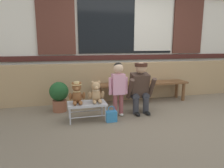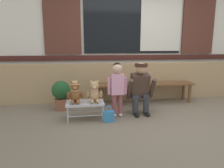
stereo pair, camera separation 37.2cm
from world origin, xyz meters
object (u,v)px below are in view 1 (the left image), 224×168
(teddy_bear_with_hat, at_px, (77,93))
(handbag_on_ground, at_px, (111,116))
(small_display_bench, at_px, (87,105))
(child_standing, at_px, (118,83))
(potted_plant, at_px, (59,95))
(wooden_bench_long, at_px, (142,85))
(adult_crouching, at_px, (140,87))
(teddy_bear_plain, at_px, (96,93))

(teddy_bear_with_hat, bearing_deg, handbag_on_ground, -19.00)
(small_display_bench, distance_m, handbag_on_ground, 0.45)
(small_display_bench, relative_size, teddy_bear_with_hat, 1.76)
(child_standing, distance_m, potted_plant, 1.17)
(wooden_bench_long, relative_size, adult_crouching, 2.21)
(teddy_bear_with_hat, bearing_deg, wooden_bench_long, 28.44)
(child_standing, bearing_deg, small_display_bench, -173.36)
(wooden_bench_long, distance_m, handbag_on_ground, 1.39)
(child_standing, xyz_separation_m, adult_crouching, (0.45, 0.08, -0.11))
(teddy_bear_plain, height_order, handbag_on_ground, teddy_bear_plain)
(wooden_bench_long, relative_size, potted_plant, 3.68)
(wooden_bench_long, distance_m, potted_plant, 1.78)
(small_display_bench, distance_m, child_standing, 0.66)
(teddy_bear_with_hat, bearing_deg, adult_crouching, 7.05)
(wooden_bench_long, relative_size, small_display_bench, 3.28)
(adult_crouching, bearing_deg, wooden_bench_long, 64.93)
(wooden_bench_long, relative_size, teddy_bear_plain, 5.78)
(small_display_bench, bearing_deg, handbag_on_ground, -25.85)
(adult_crouching, height_order, potted_plant, adult_crouching)
(small_display_bench, xyz_separation_m, teddy_bear_with_hat, (-0.16, 0.00, 0.21))
(teddy_bear_plain, xyz_separation_m, adult_crouching, (0.85, 0.15, 0.02))
(child_standing, height_order, handbag_on_ground, child_standing)
(child_standing, distance_m, adult_crouching, 0.47)
(adult_crouching, bearing_deg, potted_plant, 163.14)
(small_display_bench, height_order, teddy_bear_with_hat, teddy_bear_with_hat)
(potted_plant, bearing_deg, teddy_bear_with_hat, -63.86)
(potted_plant, bearing_deg, child_standing, -27.28)
(teddy_bear_plain, bearing_deg, teddy_bear_with_hat, 179.87)
(teddy_bear_with_hat, bearing_deg, child_standing, 5.03)
(adult_crouching, bearing_deg, child_standing, -169.69)
(teddy_bear_with_hat, xyz_separation_m, adult_crouching, (1.17, 0.15, 0.01))
(adult_crouching, relative_size, handbag_on_ground, 3.49)
(adult_crouching, bearing_deg, teddy_bear_with_hat, -172.95)
(wooden_bench_long, height_order, child_standing, child_standing)
(potted_plant, bearing_deg, adult_crouching, -16.86)
(teddy_bear_plain, distance_m, handbag_on_ground, 0.47)
(small_display_bench, bearing_deg, child_standing, 6.64)
(teddy_bear_plain, relative_size, child_standing, 0.38)
(teddy_bear_plain, relative_size, adult_crouching, 0.38)
(small_display_bench, distance_m, potted_plant, 0.74)
(child_standing, bearing_deg, potted_plant, 152.72)
(small_display_bench, bearing_deg, teddy_bear_plain, 0.51)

